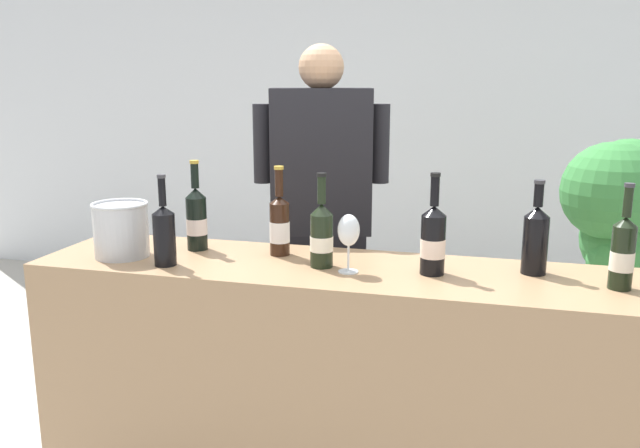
% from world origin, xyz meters
% --- Properties ---
extents(wall_back, '(8.00, 0.10, 2.80)m').
position_xyz_m(wall_back, '(0.00, 2.60, 1.40)').
color(wall_back, silver).
rests_on(wall_back, ground_plane).
extents(counter, '(2.31, 0.52, 0.92)m').
position_xyz_m(counter, '(0.00, 0.00, 0.46)').
color(counter, '#9E7A56').
rests_on(counter, ground_plane).
extents(wine_bottle_1, '(0.07, 0.07, 0.33)m').
position_xyz_m(wine_bottle_1, '(0.84, -0.01, 1.04)').
color(wine_bottle_1, black).
rests_on(wine_bottle_1, counter).
extents(wine_bottle_2, '(0.08, 0.08, 0.34)m').
position_xyz_m(wine_bottle_2, '(0.26, 0.00, 1.04)').
color(wine_bottle_2, black).
rests_on(wine_bottle_2, counter).
extents(wine_bottle_3, '(0.08, 0.08, 0.32)m').
position_xyz_m(wine_bottle_3, '(0.59, 0.10, 1.05)').
color(wine_bottle_3, black).
rests_on(wine_bottle_3, counter).
extents(wine_bottle_4, '(0.08, 0.08, 0.35)m').
position_xyz_m(wine_bottle_4, '(-0.65, 0.09, 1.05)').
color(wine_bottle_4, black).
rests_on(wine_bottle_4, counter).
extents(wine_bottle_5, '(0.08, 0.08, 0.32)m').
position_xyz_m(wine_bottle_5, '(-0.66, -0.14, 1.04)').
color(wine_bottle_5, black).
rests_on(wine_bottle_5, counter).
extents(wine_bottle_6, '(0.08, 0.08, 0.33)m').
position_xyz_m(wine_bottle_6, '(-0.31, 0.10, 1.04)').
color(wine_bottle_6, black).
rests_on(wine_bottle_6, counter).
extents(wine_bottle_7, '(0.08, 0.08, 0.33)m').
position_xyz_m(wine_bottle_7, '(-0.12, -0.01, 1.04)').
color(wine_bottle_7, black).
rests_on(wine_bottle_7, counter).
extents(wine_glass, '(0.07, 0.07, 0.20)m').
position_xyz_m(wine_glass, '(-0.02, -0.05, 1.06)').
color(wine_glass, silver).
rests_on(wine_glass, counter).
extents(ice_bucket, '(0.21, 0.21, 0.20)m').
position_xyz_m(ice_bucket, '(-0.87, -0.07, 1.03)').
color(ice_bucket, silver).
rests_on(ice_bucket, counter).
extents(person_server, '(0.57, 0.34, 1.72)m').
position_xyz_m(person_server, '(-0.28, 0.58, 0.84)').
color(person_server, black).
rests_on(person_server, ground_plane).
extents(potted_shrub, '(0.55, 0.59, 1.30)m').
position_xyz_m(potted_shrub, '(1.04, 1.14, 0.90)').
color(potted_shrub, brown).
rests_on(potted_shrub, ground_plane).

